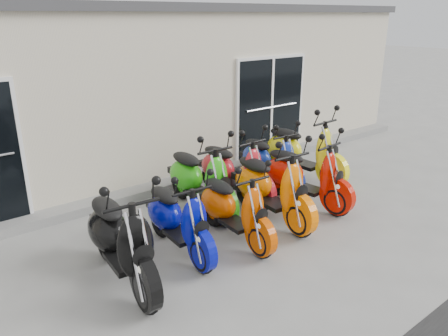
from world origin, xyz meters
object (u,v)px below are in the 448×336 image
Objects in this scene: scooter_front_orange_a at (234,199)px; scooter_back_yellow at (303,142)px; scooter_back_red at (234,162)px; scooter_back_green at (200,170)px; scooter_front_black at (120,227)px; scooter_back_blue at (270,153)px; scooter_front_blue at (178,209)px; scooter_front_red at (305,166)px; scooter_front_orange_b at (271,177)px.

scooter_front_orange_a is 2.88m from scooter_back_yellow.
scooter_back_green is at bearing 178.91° from scooter_back_red.
scooter_back_red is (2.73, 1.13, -0.04)m from scooter_front_black.
scooter_back_red is at bearing -172.51° from scooter_back_blue.
scooter_back_green reaches higher than scooter_front_orange_a.
scooter_back_green is at bearing 34.71° from scooter_front_black.
scooter_front_orange_a is (0.83, -0.20, -0.00)m from scooter_front_blue.
scooter_back_yellow reaches higher than scooter_front_blue.
scooter_back_blue is (3.67, 1.17, -0.08)m from scooter_front_black.
scooter_front_red is at bearing -53.14° from scooter_back_red.
scooter_back_yellow reaches higher than scooter_back_blue.
scooter_back_yellow is at bearing 38.10° from scooter_front_red.
scooter_front_blue is at bearing -135.35° from scooter_back_green.
scooter_front_orange_b is 0.89m from scooter_front_red.
scooter_back_yellow reaches higher than scooter_front_black.
scooter_back_yellow is (1.69, -0.09, 0.07)m from scooter_back_red.
scooter_back_green is 0.77m from scooter_back_red.
scooter_back_blue is at bearing 76.66° from scooter_front_red.
scooter_front_blue is 1.40m from scooter_back_green.
scooter_back_red is at bearing 53.45° from scooter_front_orange_a.
scooter_front_orange_b reaches higher than scooter_front_orange_a.
scooter_back_red is at bearing 174.01° from scooter_back_yellow.
scooter_front_black is 1.03× the size of scooter_back_green.
scooter_back_red is at bearing 124.88° from scooter_front_red.
scooter_back_yellow is at bearing 32.44° from scooter_front_orange_b.
scooter_back_blue is (1.91, 1.21, 0.02)m from scooter_front_orange_a.
scooter_front_blue is 0.93× the size of scooter_front_red.
scooter_front_orange_b reaches higher than scooter_back_red.
scooter_front_black is 4.55m from scooter_back_yellow.
scooter_front_red is (2.60, 0.02, 0.05)m from scooter_front_blue.
scooter_front_orange_b is at bearing -155.57° from scooter_back_yellow.
scooter_back_yellow is (0.90, 0.85, 0.07)m from scooter_front_red.
scooter_back_blue is at bearing 166.54° from scooter_back_yellow.
scooter_front_black is at bearing -165.58° from scooter_front_blue.
scooter_back_green is (-0.67, 0.98, -0.01)m from scooter_front_orange_b.
scooter_front_orange_b is at bearing -98.55° from scooter_back_red.
scooter_front_red is 1.24m from scooter_back_red.
scooter_front_red is at bearing -27.39° from scooter_back_green.
scooter_back_red is 0.91× the size of scooter_back_yellow.
scooter_back_blue is at bearing 35.79° from scooter_front_orange_a.
scooter_front_red is 0.97× the size of scooter_back_green.
scooter_front_orange_a is 0.92× the size of scooter_front_red.
scooter_back_green is at bearing 175.71° from scooter_back_yellow.
scooter_front_orange_b is at bearing -52.70° from scooter_back_green.
scooter_back_red reaches higher than scooter_front_blue.
scooter_front_orange_b is at bearing 8.05° from scooter_front_black.
scooter_front_blue is at bearing 169.80° from scooter_front_orange_a.
scooter_front_blue is 0.93× the size of scooter_back_red.
scooter_front_blue is at bearing -155.40° from scooter_back_red.
scooter_front_red reaches higher than scooter_back_red.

